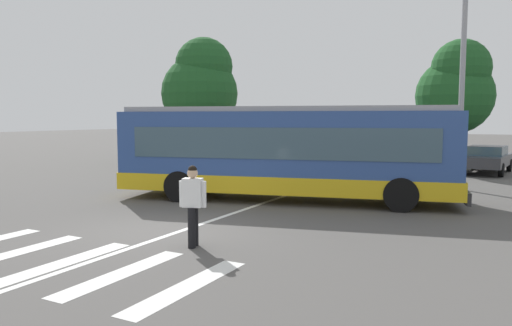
# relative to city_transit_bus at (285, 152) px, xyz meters

# --- Properties ---
(ground_plane) EXTENTS (160.00, 160.00, 0.00)m
(ground_plane) POSITION_rel_city_transit_bus_xyz_m (-0.77, -5.36, -1.59)
(ground_plane) COLOR #514F4C
(city_transit_bus) EXTENTS (11.21, 5.05, 3.06)m
(city_transit_bus) POSITION_rel_city_transit_bus_xyz_m (0.00, 0.00, 0.00)
(city_transit_bus) COLOR black
(city_transit_bus) RESTS_ON ground_plane
(pedestrian_crossing_street) EXTENTS (0.55, 0.38, 1.72)m
(pedestrian_crossing_street) POSITION_rel_city_transit_bus_xyz_m (0.74, -6.24, -0.62)
(pedestrian_crossing_street) COLOR black
(pedestrian_crossing_street) RESTS_ON ground_plane
(parked_car_white) EXTENTS (2.29, 4.67, 1.35)m
(parked_car_white) POSITION_rel_city_transit_bus_xyz_m (-8.10, 11.87, -0.82)
(parked_car_white) COLOR black
(parked_car_white) RESTS_ON ground_plane
(parked_car_red) EXTENTS (2.04, 4.58, 1.35)m
(parked_car_red) POSITION_rel_city_transit_bus_xyz_m (-5.32, 11.08, -0.82)
(parked_car_red) COLOR black
(parked_car_red) RESTS_ON ground_plane
(parked_car_blue) EXTENTS (2.13, 4.62, 1.35)m
(parked_car_blue) POSITION_rel_city_transit_bus_xyz_m (-2.61, 11.09, -0.82)
(parked_car_blue) COLOR black
(parked_car_blue) RESTS_ON ground_plane
(parked_car_teal) EXTENTS (2.32, 4.68, 1.35)m
(parked_car_teal) POSITION_rel_city_transit_bus_xyz_m (0.17, 11.10, -0.82)
(parked_car_teal) COLOR black
(parked_car_teal) RESTS_ON ground_plane
(parked_car_black) EXTENTS (2.05, 4.59, 1.35)m
(parked_car_black) POSITION_rel_city_transit_bus_xyz_m (2.93, 11.75, -0.82)
(parked_car_black) COLOR black
(parked_car_black) RESTS_ON ground_plane
(parked_car_charcoal) EXTENTS (2.30, 4.67, 1.35)m
(parked_car_charcoal) POSITION_rel_city_transit_bus_xyz_m (5.46, 11.81, -0.82)
(parked_car_charcoal) COLOR black
(parked_car_charcoal) RESTS_ON ground_plane
(twin_arm_street_lamp) EXTENTS (4.98, 0.32, 10.09)m
(twin_arm_street_lamp) POSITION_rel_city_transit_bus_xyz_m (4.80, 5.29, 4.57)
(twin_arm_street_lamp) COLOR #939399
(twin_arm_street_lamp) RESTS_ON ground_plane
(background_tree_left) EXTENTS (4.58, 4.58, 7.48)m
(background_tree_left) POSITION_rel_city_transit_bus_xyz_m (-10.17, 10.07, 3.04)
(background_tree_left) COLOR brown
(background_tree_left) RESTS_ON ground_plane
(background_tree_right) EXTENTS (3.77, 3.77, 6.52)m
(background_tree_right) POSITION_rel_city_transit_bus_xyz_m (3.98, 11.62, 2.58)
(background_tree_right) COLOR brown
(background_tree_right) RESTS_ON ground_plane
(crosswalk_painted_stripes) EXTENTS (6.06, 2.96, 0.01)m
(crosswalk_painted_stripes) POSITION_rel_city_transit_bus_xyz_m (-0.73, -8.27, -1.58)
(crosswalk_painted_stripes) COLOR silver
(crosswalk_painted_stripes) RESTS_ON ground_plane
(lane_center_line) EXTENTS (0.16, 24.00, 0.01)m
(lane_center_line) POSITION_rel_city_transit_bus_xyz_m (-0.35, -3.36, -1.58)
(lane_center_line) COLOR silver
(lane_center_line) RESTS_ON ground_plane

